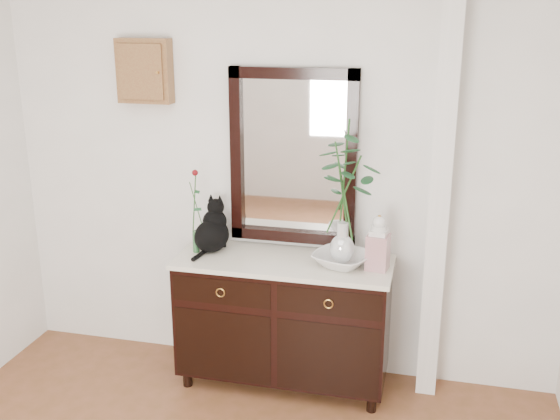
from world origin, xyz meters
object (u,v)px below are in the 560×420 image
(lotus_bowl, at_px, (342,259))
(ginger_jar, at_px, (378,242))
(cat, at_px, (211,226))
(sideboard, at_px, (284,315))

(lotus_bowl, relative_size, ginger_jar, 0.98)
(ginger_jar, bearing_deg, lotus_bowl, -179.07)
(lotus_bowl, bearing_deg, cat, 175.83)
(cat, height_order, ginger_jar, ginger_jar)
(cat, xyz_separation_m, lotus_bowl, (0.84, -0.06, -0.13))
(sideboard, distance_m, ginger_jar, 0.79)
(cat, distance_m, lotus_bowl, 0.85)
(lotus_bowl, bearing_deg, ginger_jar, 0.93)
(sideboard, xyz_separation_m, ginger_jar, (0.57, -0.01, 0.54))
(sideboard, distance_m, lotus_bowl, 0.55)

